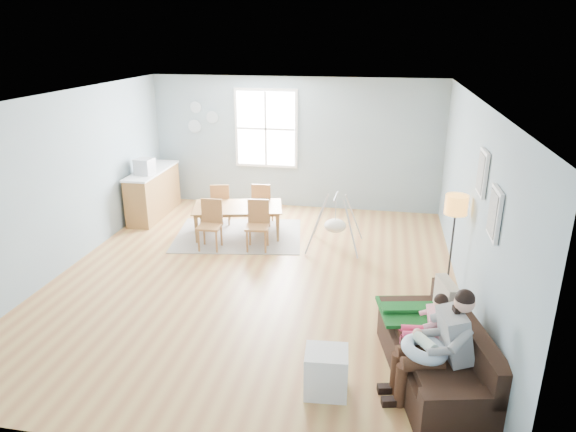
% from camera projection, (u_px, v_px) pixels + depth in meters
% --- Properties ---
extents(room, '(8.40, 9.40, 3.90)m').
position_uv_depth(room, '(252.00, 118.00, 6.99)').
color(room, '#A86A3B').
extents(window, '(1.32, 0.08, 1.62)m').
position_uv_depth(window, '(266.00, 129.00, 10.56)').
color(window, white).
rests_on(window, room).
extents(pictures, '(0.05, 1.34, 0.74)m').
position_uv_depth(pictures, '(488.00, 192.00, 5.71)').
color(pictures, white).
rests_on(pictures, room).
extents(wall_plates, '(0.67, 0.02, 0.66)m').
position_uv_depth(wall_plates, '(201.00, 118.00, 10.75)').
color(wall_plates, '#A4B6C5').
rests_on(wall_plates, room).
extents(sofa, '(1.19, 2.00, 0.76)m').
position_uv_depth(sofa, '(439.00, 359.00, 5.42)').
color(sofa, black).
rests_on(sofa, room).
extents(green_throw, '(0.98, 0.84, 0.04)m').
position_uv_depth(green_throw, '(417.00, 311.00, 5.93)').
color(green_throw, '#16631E').
rests_on(green_throw, sofa).
extents(beige_pillow, '(0.23, 0.48, 0.46)m').
position_uv_depth(beige_pillow, '(446.00, 300.00, 5.74)').
color(beige_pillow, tan).
rests_on(beige_pillow, sofa).
extents(father, '(0.91, 0.53, 1.23)m').
position_uv_depth(father, '(439.00, 343.00, 5.03)').
color(father, gray).
rests_on(father, sofa).
extents(nursing_pillow, '(0.55, 0.54, 0.19)m').
position_uv_depth(nursing_pillow, '(425.00, 349.00, 5.05)').
color(nursing_pillow, silver).
rests_on(nursing_pillow, father).
extents(infant, '(0.24, 0.32, 0.12)m').
position_uv_depth(infant, '(424.00, 341.00, 5.05)').
color(infant, silver).
rests_on(infant, nursing_pillow).
extents(toddler, '(0.49, 0.26, 0.76)m').
position_uv_depth(toddler, '(431.00, 320.00, 5.45)').
color(toddler, white).
rests_on(toddler, sofa).
extents(floor_lamp, '(0.30, 0.30, 1.48)m').
position_uv_depth(floor_lamp, '(455.00, 214.00, 6.89)').
color(floor_lamp, black).
rests_on(floor_lamp, room).
extents(storage_cube, '(0.46, 0.42, 0.48)m').
position_uv_depth(storage_cube, '(325.00, 372.00, 5.26)').
color(storage_cube, white).
rests_on(storage_cube, room).
extents(rug, '(2.50, 2.04, 0.01)m').
position_uv_depth(rug, '(239.00, 235.00, 9.43)').
color(rug, gray).
rests_on(rug, room).
extents(dining_table, '(1.75, 1.22, 0.56)m').
position_uv_depth(dining_table, '(238.00, 221.00, 9.33)').
color(dining_table, brown).
rests_on(dining_table, rug).
extents(chair_sw, '(0.40, 0.40, 0.85)m').
position_uv_depth(chair_sw, '(211.00, 221.00, 8.75)').
color(chair_sw, olive).
rests_on(chair_sw, rug).
extents(chair_se, '(0.42, 0.42, 0.85)m').
position_uv_depth(chair_se, '(258.00, 222.00, 8.73)').
color(chair_se, olive).
rests_on(chair_se, rug).
extents(chair_nw, '(0.45, 0.45, 0.83)m').
position_uv_depth(chair_nw, '(221.00, 202.00, 9.81)').
color(chair_nw, olive).
rests_on(chair_nw, rug).
extents(chair_ne, '(0.39, 0.39, 0.84)m').
position_uv_depth(chair_ne, '(262.00, 202.00, 9.78)').
color(chair_ne, olive).
rests_on(chair_ne, rug).
extents(counter, '(0.52, 1.70, 0.95)m').
position_uv_depth(counter, '(153.00, 192.00, 10.33)').
color(counter, brown).
rests_on(counter, room).
extents(monitor, '(0.35, 0.34, 0.30)m').
position_uv_depth(monitor, '(144.00, 166.00, 9.82)').
color(monitor, '#B3B3B8').
rests_on(monitor, counter).
extents(baby_swing, '(0.93, 0.94, 0.92)m').
position_uv_depth(baby_swing, '(335.00, 225.00, 8.78)').
color(baby_swing, '#B3B3B8').
rests_on(baby_swing, room).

